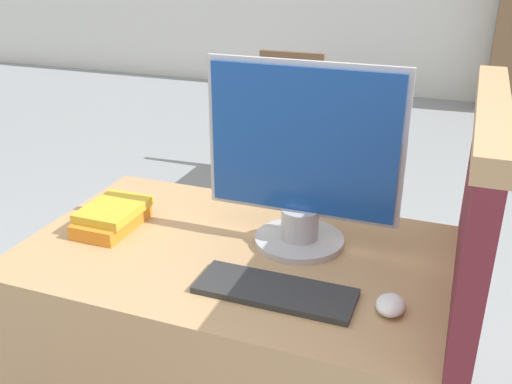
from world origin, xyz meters
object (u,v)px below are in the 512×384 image
object	(u,v)px
keyboard	(275,291)
far_chair	(285,113)
book_stack	(113,216)
mouse	(390,305)
monitor	(302,162)

from	to	relation	value
keyboard	far_chair	bearing A→B (deg)	107.26
far_chair	book_stack	bearing A→B (deg)	-144.46
mouse	far_chair	xyz separation A→B (m)	(-1.01, 2.36, -0.27)
monitor	far_chair	size ratio (longest dim) A/B	0.61
mouse	book_stack	world-z (taller)	book_stack
monitor	far_chair	bearing A→B (deg)	108.82
mouse	book_stack	xyz separation A→B (m)	(-0.84, 0.14, 0.02)
monitor	book_stack	size ratio (longest dim) A/B	2.34
book_stack	keyboard	bearing A→B (deg)	-16.42
book_stack	far_chair	xyz separation A→B (m)	(-0.17, 2.22, -0.28)
book_stack	mouse	bearing A→B (deg)	-9.67
mouse	far_chair	size ratio (longest dim) A/B	0.10
far_chair	mouse	bearing A→B (deg)	-125.75
mouse	monitor	bearing A→B (deg)	140.14
monitor	far_chair	xyz separation A→B (m)	(-0.72, 2.12, -0.49)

